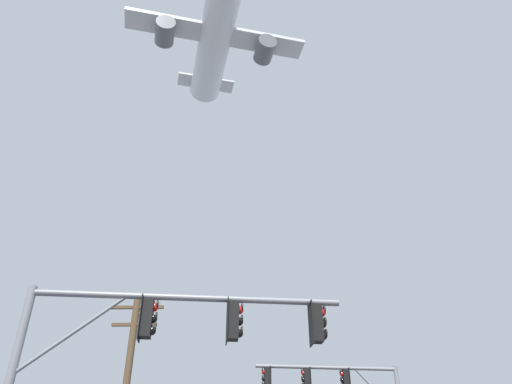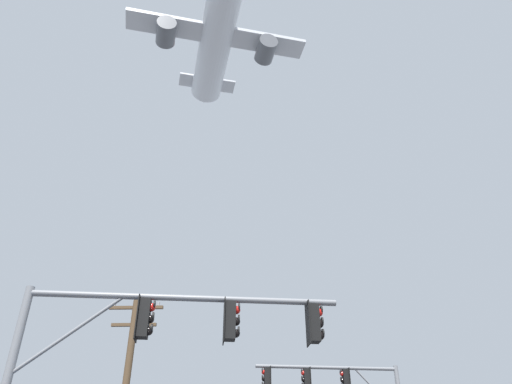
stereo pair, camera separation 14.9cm
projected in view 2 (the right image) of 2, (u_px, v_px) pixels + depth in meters
signal_pole_near at (154, 342)px, 11.01m from camera, size 7.39×1.20×5.68m
airplane at (218, 27)px, 59.99m from camera, size 22.35×28.94×7.94m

